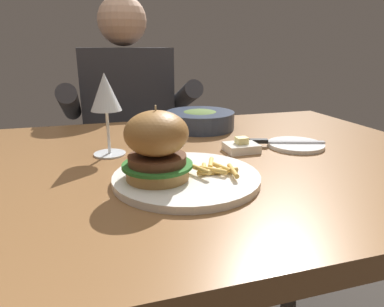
# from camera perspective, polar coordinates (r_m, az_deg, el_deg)

# --- Properties ---
(dining_table) EXTENTS (1.21, 0.88, 0.74)m
(dining_table) POSITION_cam_1_polar(r_m,az_deg,el_deg) (0.83, 1.11, -6.53)
(dining_table) COLOR brown
(dining_table) RESTS_ON ground
(main_plate) EXTENTS (0.28, 0.28, 0.01)m
(main_plate) POSITION_cam_1_polar(r_m,az_deg,el_deg) (0.65, -0.93, -4.01)
(main_plate) COLOR white
(main_plate) RESTS_ON dining_table
(burger_sandwich) EXTENTS (0.13, 0.13, 0.13)m
(burger_sandwich) POSITION_cam_1_polar(r_m,az_deg,el_deg) (0.62, -5.90, 1.39)
(burger_sandwich) COLOR #B78447
(burger_sandwich) RESTS_ON main_plate
(fries_pile) EXTENTS (0.09, 0.11, 0.02)m
(fries_pile) POSITION_cam_1_polar(r_m,az_deg,el_deg) (0.65, 3.81, -2.58)
(fries_pile) COLOR gold
(fries_pile) RESTS_ON main_plate
(wine_glass) EXTENTS (0.07, 0.07, 0.19)m
(wine_glass) POSITION_cam_1_polar(r_m,az_deg,el_deg) (0.80, -14.23, 9.35)
(wine_glass) COLOR silver
(wine_glass) RESTS_ON dining_table
(bread_plate) EXTENTS (0.14, 0.14, 0.01)m
(bread_plate) POSITION_cam_1_polar(r_m,az_deg,el_deg) (0.91, 16.90, 1.37)
(bread_plate) COLOR white
(bread_plate) RESTS_ON dining_table
(table_knife) EXTENTS (0.20, 0.08, 0.01)m
(table_knife) POSITION_cam_1_polar(r_m,az_deg,el_deg) (0.90, 13.88, 1.94)
(table_knife) COLOR silver
(table_knife) RESTS_ON bread_plate
(butter_dish) EXTENTS (0.08, 0.06, 0.04)m
(butter_dish) POSITION_cam_1_polar(r_m,az_deg,el_deg) (0.84, 8.22, 1.10)
(butter_dish) COLOR white
(butter_dish) RESTS_ON dining_table
(soup_bowl) EXTENTS (0.21, 0.21, 0.06)m
(soup_bowl) POSITION_cam_1_polar(r_m,az_deg,el_deg) (1.06, 1.31, 5.69)
(soup_bowl) COLOR #2D384C
(soup_bowl) RESTS_ON dining_table
(diner_person) EXTENTS (0.51, 0.36, 1.18)m
(diner_person) POSITION_cam_1_polar(r_m,az_deg,el_deg) (1.50, -10.36, 0.85)
(diner_person) COLOR #282833
(diner_person) RESTS_ON ground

